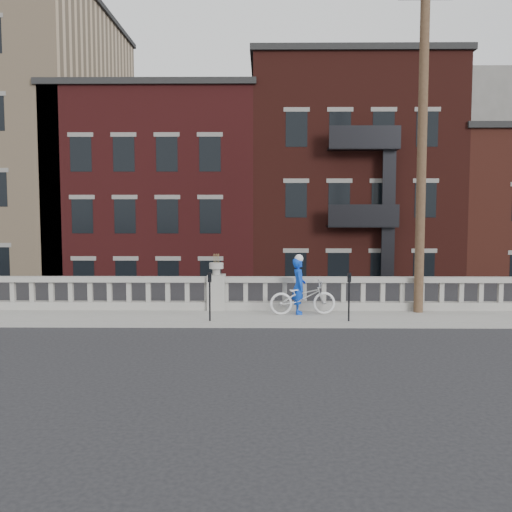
# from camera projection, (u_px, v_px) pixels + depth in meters

# --- Properties ---
(ground) EXTENTS (120.00, 120.00, 0.00)m
(ground) POSITION_uv_depth(u_px,v_px,m) (204.00, 344.00, 13.90)
(ground) COLOR black
(ground) RESTS_ON ground
(sidewalk) EXTENTS (32.00, 2.20, 0.15)m
(sidewalk) POSITION_uv_depth(u_px,v_px,m) (214.00, 318.00, 16.89)
(sidewalk) COLOR gray
(sidewalk) RESTS_ON ground
(balustrade) EXTENTS (28.00, 0.34, 1.03)m
(balustrade) POSITION_uv_depth(u_px,v_px,m) (216.00, 294.00, 17.79)
(balustrade) COLOR gray
(balustrade) RESTS_ON sidewalk
(planter_pedestal) EXTENTS (0.55, 0.55, 1.76)m
(planter_pedestal) POSITION_uv_depth(u_px,v_px,m) (216.00, 288.00, 17.77)
(planter_pedestal) COLOR gray
(planter_pedestal) RESTS_ON sidewalk
(lower_level) EXTENTS (80.00, 44.00, 20.80)m
(lower_level) POSITION_uv_depth(u_px,v_px,m) (249.00, 219.00, 36.65)
(lower_level) COLOR #605E59
(lower_level) RESTS_ON ground
(utility_pole) EXTENTS (1.60, 0.28, 10.00)m
(utility_pole) POSITION_uv_depth(u_px,v_px,m) (422.00, 144.00, 16.99)
(utility_pole) COLOR #422D1E
(utility_pole) RESTS_ON sidewalk
(parking_meter_b) EXTENTS (0.10, 0.09, 1.36)m
(parking_meter_b) POSITION_uv_depth(u_px,v_px,m) (210.00, 291.00, 15.97)
(parking_meter_b) COLOR black
(parking_meter_b) RESTS_ON sidewalk
(parking_meter_c) EXTENTS (0.10, 0.09, 1.36)m
(parking_meter_c) POSITION_uv_depth(u_px,v_px,m) (349.00, 291.00, 15.92)
(parking_meter_c) COLOR black
(parking_meter_c) RESTS_ON sidewalk
(bicycle) EXTENTS (2.03, 0.90, 1.03)m
(bicycle) POSITION_uv_depth(u_px,v_px,m) (303.00, 297.00, 16.97)
(bicycle) COLOR silver
(bicycle) RESTS_ON sidewalk
(cyclist) EXTENTS (0.42, 0.62, 1.69)m
(cyclist) POSITION_uv_depth(u_px,v_px,m) (299.00, 286.00, 17.06)
(cyclist) COLOR #0C3ABB
(cyclist) RESTS_ON sidewalk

